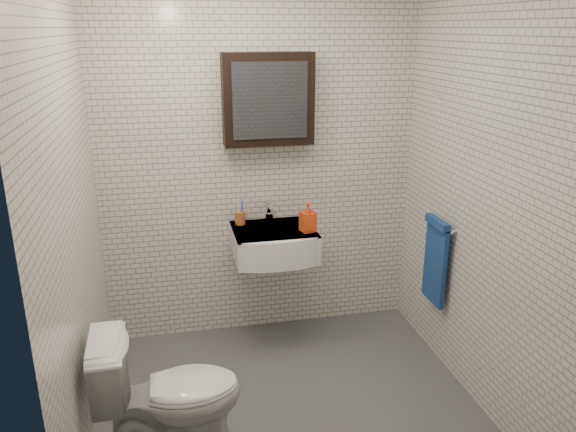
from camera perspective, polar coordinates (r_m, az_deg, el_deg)
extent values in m
cube|color=#4D5055|center=(3.54, 0.33, -18.68)|extent=(2.20, 2.00, 0.01)
cube|color=silver|center=(3.90, -2.87, 5.28)|extent=(2.20, 0.02, 2.50)
cube|color=silver|center=(2.06, 6.55, -7.43)|extent=(2.20, 0.02, 2.50)
cube|color=silver|center=(2.93, -21.13, -0.57)|extent=(0.02, 2.00, 2.50)
cube|color=silver|center=(3.36, 19.00, 2.07)|extent=(0.02, 2.00, 2.50)
cube|color=white|center=(3.85, -1.46, -2.71)|extent=(0.55, 0.45, 0.20)
cylinder|color=silver|center=(3.83, -1.52, -1.38)|extent=(0.31, 0.31, 0.02)
cylinder|color=silver|center=(3.83, -1.53, -1.27)|extent=(0.04, 0.04, 0.01)
cube|color=white|center=(3.81, -1.47, -1.38)|extent=(0.55, 0.45, 0.01)
cylinder|color=silver|center=(3.95, -1.93, -0.10)|extent=(0.06, 0.06, 0.06)
cylinder|color=silver|center=(3.94, -1.94, 0.73)|extent=(0.03, 0.03, 0.08)
cylinder|color=silver|center=(3.87, -1.78, 0.88)|extent=(0.02, 0.12, 0.02)
cube|color=silver|center=(3.95, -2.02, 1.62)|extent=(0.02, 0.09, 0.01)
cube|color=black|center=(3.76, -2.04, 11.76)|extent=(0.60, 0.14, 0.60)
cube|color=#3F444C|center=(3.69, -1.82, 11.62)|extent=(0.49, 0.01, 0.49)
cylinder|color=silver|center=(3.72, 15.27, -0.86)|extent=(0.02, 0.30, 0.02)
cylinder|color=silver|center=(3.84, 14.67, -0.21)|extent=(0.04, 0.02, 0.02)
cylinder|color=silver|center=(3.62, 16.47, -1.50)|extent=(0.04, 0.02, 0.02)
cube|color=navy|center=(3.81, 14.73, -4.71)|extent=(0.03, 0.26, 0.54)
cube|color=navy|center=(3.70, 14.95, -0.67)|extent=(0.05, 0.26, 0.05)
cylinder|color=#9D5927|center=(3.90, -4.89, -0.20)|extent=(0.07, 0.07, 0.09)
cylinder|color=white|center=(3.87, -5.10, 0.56)|extent=(0.02, 0.03, 0.17)
cylinder|color=#4065CF|center=(3.88, -4.74, 0.47)|extent=(0.01, 0.02, 0.15)
cylinder|color=white|center=(3.89, -5.01, 0.73)|extent=(0.02, 0.03, 0.18)
cylinder|color=#4065CF|center=(3.89, -4.70, 0.61)|extent=(0.02, 0.04, 0.16)
imported|color=orange|center=(3.74, 2.03, -0.11)|extent=(0.11, 0.11, 0.20)
imported|color=white|center=(3.06, -11.96, -17.36)|extent=(0.73, 0.43, 0.74)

